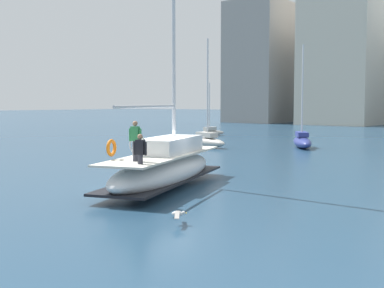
{
  "coord_description": "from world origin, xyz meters",
  "views": [
    {
      "loc": [
        14.61,
        -16.61,
        3.77
      ],
      "look_at": [
        -0.07,
        1.99,
        1.8
      ],
      "focal_mm": 47.06,
      "sensor_mm": 36.0,
      "label": 1
    }
  ],
  "objects_px": {
    "main_sailboat": "(165,167)",
    "moored_sloop_far": "(205,140)",
    "moored_sloop_near": "(211,132)",
    "moored_catamaran": "(302,140)",
    "seagull": "(178,213)"
  },
  "relations": [
    {
      "from": "main_sailboat",
      "to": "moored_sloop_far",
      "type": "bearing_deg",
      "value": 121.72
    },
    {
      "from": "moored_sloop_far",
      "to": "seagull",
      "type": "xyz_separation_m",
      "value": [
        15.57,
        -22.21,
        -0.24
      ]
    },
    {
      "from": "main_sailboat",
      "to": "seagull",
      "type": "xyz_separation_m",
      "value": [
        4.92,
        -4.98,
        -0.56
      ]
    },
    {
      "from": "moored_sloop_far",
      "to": "seagull",
      "type": "distance_m",
      "value": 27.12
    },
    {
      "from": "main_sailboat",
      "to": "moored_catamaran",
      "type": "bearing_deg",
      "value": 100.26
    },
    {
      "from": "seagull",
      "to": "main_sailboat",
      "type": "bearing_deg",
      "value": 134.7
    },
    {
      "from": "moored_sloop_near",
      "to": "moored_catamaran",
      "type": "relative_size",
      "value": 0.7
    },
    {
      "from": "moored_sloop_near",
      "to": "moored_catamaran",
      "type": "height_order",
      "value": "moored_catamaran"
    },
    {
      "from": "moored_sloop_near",
      "to": "moored_catamaran",
      "type": "bearing_deg",
      "value": -26.25
    },
    {
      "from": "main_sailboat",
      "to": "moored_sloop_far",
      "type": "xyz_separation_m",
      "value": [
        -10.65,
        17.23,
        -0.32
      ]
    },
    {
      "from": "moored_sloop_near",
      "to": "seagull",
      "type": "distance_m",
      "value": 41.4
    },
    {
      "from": "moored_catamaran",
      "to": "moored_sloop_near",
      "type": "bearing_deg",
      "value": 153.75
    },
    {
      "from": "main_sailboat",
      "to": "moored_sloop_near",
      "type": "xyz_separation_m",
      "value": [
        -18.65,
        29.06,
        -0.46
      ]
    },
    {
      "from": "moored_sloop_near",
      "to": "moored_sloop_far",
      "type": "height_order",
      "value": "moored_sloop_far"
    },
    {
      "from": "main_sailboat",
      "to": "moored_sloop_far",
      "type": "distance_m",
      "value": 20.26
    }
  ]
}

